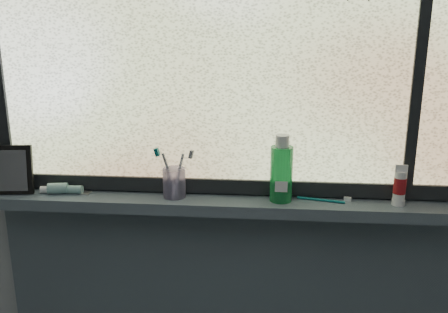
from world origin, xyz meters
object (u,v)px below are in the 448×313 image
vanity_mirror (12,170)px  mouthwash_bottle (281,168)px  cream_tube (400,184)px  toothbrush_cup (174,183)px

vanity_mirror → mouthwash_bottle: mouthwash_bottle is taller
mouthwash_bottle → cream_tube: mouthwash_bottle is taller
toothbrush_cup → mouthwash_bottle: mouthwash_bottle is taller
vanity_mirror → toothbrush_cup: 0.56m
toothbrush_cup → cream_tube: cream_tube is taller
mouthwash_bottle → cream_tube: (0.38, -0.00, -0.04)m
vanity_mirror → toothbrush_cup: size_ratio=1.69×
vanity_mirror → cream_tube: vanity_mirror is taller
mouthwash_bottle → vanity_mirror: bearing=-179.3°
toothbrush_cup → vanity_mirror: bearing=-178.5°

